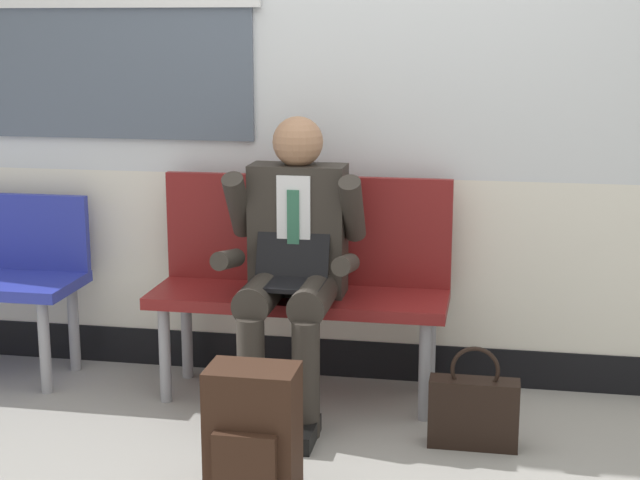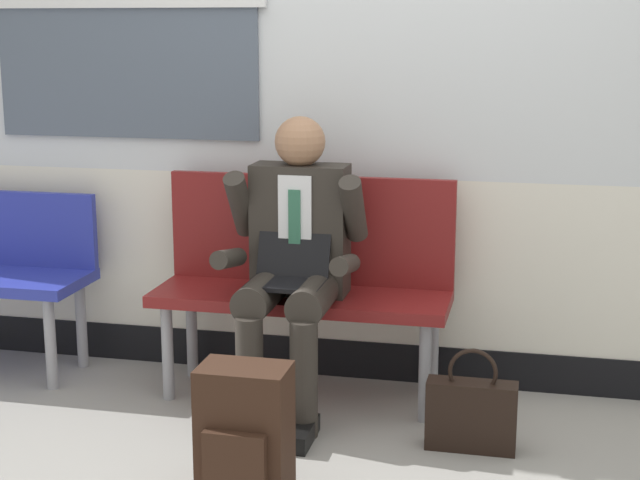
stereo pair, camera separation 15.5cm
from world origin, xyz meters
TOP-DOWN VIEW (x-y plane):
  - ground_plane at (0.00, 0.00)m, footprint 18.00×18.00m
  - station_wall at (-0.02, 0.75)m, footprint 6.57×0.17m
  - bench_with_person at (-0.26, 0.48)m, footprint 1.27×0.42m
  - person_seated at (-0.26, 0.27)m, footprint 0.57×0.70m
  - backpack at (-0.22, -0.54)m, footprint 0.30×0.24m
  - handbag at (0.50, 0.02)m, footprint 0.34×0.11m

SIDE VIEW (x-z plane):
  - ground_plane at x=0.00m, z-range 0.00..0.00m
  - handbag at x=0.50m, z-range -0.06..0.35m
  - backpack at x=-0.22m, z-range 0.00..0.47m
  - bench_with_person at x=-0.26m, z-range 0.07..1.02m
  - person_seated at x=-0.26m, z-range 0.04..1.26m
  - station_wall at x=-0.02m, z-range -0.01..2.99m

